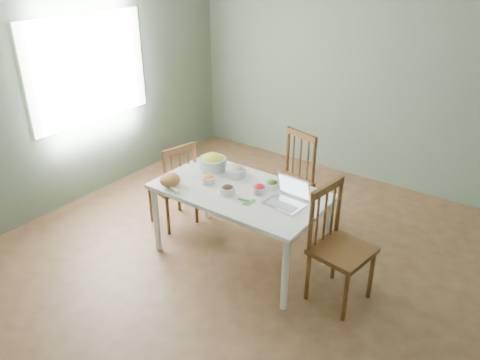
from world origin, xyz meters
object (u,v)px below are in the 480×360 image
Objects in this scene: chair_far at (286,181)px; bowl_squash at (212,162)px; chair_left at (172,183)px; chair_right at (343,248)px; bread_boule at (170,180)px; laptop at (284,194)px; dining_table at (240,224)px.

chair_far is 3.62× the size of bowl_squash.
chair_right is at bearing 100.84° from chair_left.
bowl_squash is at bearing 80.05° from bread_boule.
dining_table is at bearing -177.07° from laptop.
bread_boule is 0.58× the size of laptop.
chair_far is at bearing 88.24° from dining_table.
chair_left reaches higher than bowl_squash.
chair_right is 3.70× the size of bowl_squash.
chair_left is 0.92× the size of chair_right.
bread_boule is 0.69× the size of bowl_squash.
dining_table is at bearing 29.20° from bread_boule.
bowl_squash is (0.48, 0.10, 0.34)m from chair_left.
chair_far is 0.99m from laptop.
dining_table is 0.82m from chair_far.
chair_right reaches higher than laptop.
dining_table is 4.79× the size of laptop.
chair_far is 1.31m from bread_boule.
chair_left is 0.60m from bowl_squash.
dining_table is at bearing -76.42° from chair_far.
chair_left is at bearing -168.40° from bowl_squash.
chair_right reaches higher than chair_left.
chair_right is at bearing 5.15° from laptop.
laptop is (-0.57, -0.01, 0.34)m from chair_right.
chair_far is (0.02, 0.81, 0.14)m from dining_table.
laptop is (0.45, -0.82, 0.35)m from chair_far.
chair_right reaches higher than bread_boule.
bread_boule is at bearing 56.99° from chair_left.
dining_table is at bearing 98.63° from chair_right.
laptop reaches higher than dining_table.
bowl_squash is (0.09, 0.51, 0.02)m from bread_boule.
bread_boule reaches higher than dining_table.
dining_table is 0.98m from chair_left.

